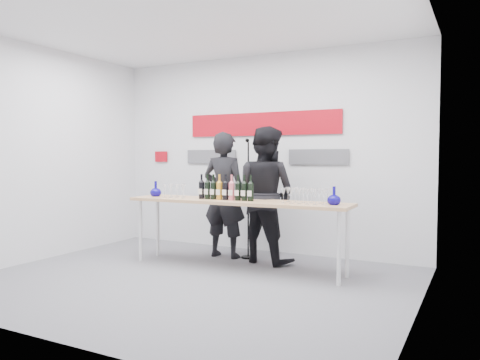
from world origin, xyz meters
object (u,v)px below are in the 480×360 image
object	(u,v)px
presenter_right	(265,195)
mic_stand	(248,222)
presenter_left	(224,195)
tasting_table	(236,205)

from	to	relation	value
presenter_right	mic_stand	xyz separation A→B (m)	(-0.31, 0.10, -0.41)
presenter_left	tasting_table	bearing A→B (deg)	130.34
presenter_right	tasting_table	bearing A→B (deg)	85.22
presenter_left	mic_stand	bearing A→B (deg)	-165.42
mic_stand	presenter_left	bearing A→B (deg)	-176.36
tasting_table	mic_stand	world-z (taller)	mic_stand
tasting_table	mic_stand	xyz separation A→B (m)	(-0.15, 0.65, -0.31)
tasting_table	presenter_right	distance (m)	0.58
tasting_table	presenter_right	world-z (taller)	presenter_right
tasting_table	presenter_right	xyz separation A→B (m)	(0.16, 0.55, 0.10)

